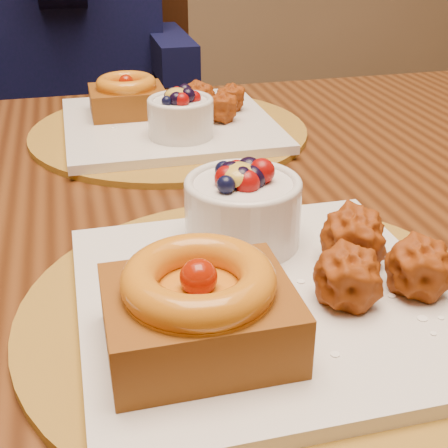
{
  "coord_description": "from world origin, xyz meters",
  "views": [
    {
      "loc": [
        -0.14,
        -0.67,
        1.04
      ],
      "look_at": [
        -0.04,
        -0.24,
        0.81
      ],
      "focal_mm": 50.0,
      "sensor_mm": 36.0,
      "label": 1
    }
  ],
  "objects_px": {
    "place_setting_near": "(258,279)",
    "place_setting_far": "(168,119)",
    "dining_table": "(204,260)",
    "chair_far": "(142,152)"
  },
  "relations": [
    {
      "from": "place_setting_near",
      "to": "place_setting_far",
      "type": "xyz_separation_m",
      "value": [
        0.0,
        0.43,
        -0.01
      ]
    },
    {
      "from": "dining_table",
      "to": "place_setting_far",
      "type": "relative_size",
      "value": 4.21
    },
    {
      "from": "dining_table",
      "to": "place_setting_far",
      "type": "xyz_separation_m",
      "value": [
        -0.0,
        0.22,
        0.1
      ]
    },
    {
      "from": "chair_far",
      "to": "place_setting_near",
      "type": "bearing_deg",
      "value": -112.52
    },
    {
      "from": "chair_far",
      "to": "dining_table",
      "type": "bearing_deg",
      "value": -112.69
    },
    {
      "from": "place_setting_near",
      "to": "chair_far",
      "type": "height_order",
      "value": "chair_far"
    },
    {
      "from": "place_setting_far",
      "to": "place_setting_near",
      "type": "bearing_deg",
      "value": -90.21
    },
    {
      "from": "dining_table",
      "to": "chair_far",
      "type": "relative_size",
      "value": 1.83
    },
    {
      "from": "place_setting_near",
      "to": "dining_table",
      "type": "bearing_deg",
      "value": 88.98
    },
    {
      "from": "chair_far",
      "to": "place_setting_far",
      "type": "bearing_deg",
      "value": -113.51
    }
  ]
}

